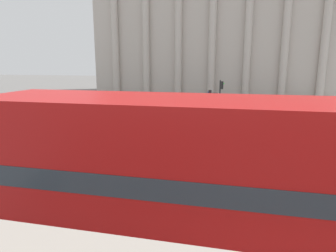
% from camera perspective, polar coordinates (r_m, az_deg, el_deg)
% --- Properties ---
extents(double_decker_bus, '(11.49, 2.67, 4.14)m').
position_cam_1_polar(double_decker_bus, '(6.71, 12.93, -10.70)').
color(double_decker_bus, black).
rests_on(double_decker_bus, ground_plane).
extents(plaza_building_left, '(32.85, 16.81, 17.16)m').
position_cam_1_polar(plaza_building_left, '(47.23, 9.31, 16.42)').
color(plaza_building_left, '#BCB2A8').
rests_on(plaza_building_left, ground_plane).
extents(traffic_light_near, '(0.42, 0.24, 3.86)m').
position_cam_1_polar(traffic_light_near, '(11.57, 8.19, 0.16)').
color(traffic_light_near, black).
rests_on(traffic_light_near, ground_plane).
extents(traffic_light_far, '(0.42, 0.24, 3.28)m').
position_cam_1_polar(traffic_light_far, '(27.93, 10.03, 6.31)').
color(traffic_light_far, black).
rests_on(traffic_light_far, ground_plane).
extents(pedestrian_blue, '(0.32, 0.32, 1.74)m').
position_cam_1_polar(pedestrian_blue, '(35.55, 7.82, 5.71)').
color(pedestrian_blue, '#282B33').
rests_on(pedestrian_blue, ground_plane).
extents(pedestrian_black, '(0.32, 0.32, 1.60)m').
position_cam_1_polar(pedestrian_black, '(19.80, 10.30, 0.31)').
color(pedestrian_black, '#282B33').
rests_on(pedestrian_black, ground_plane).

